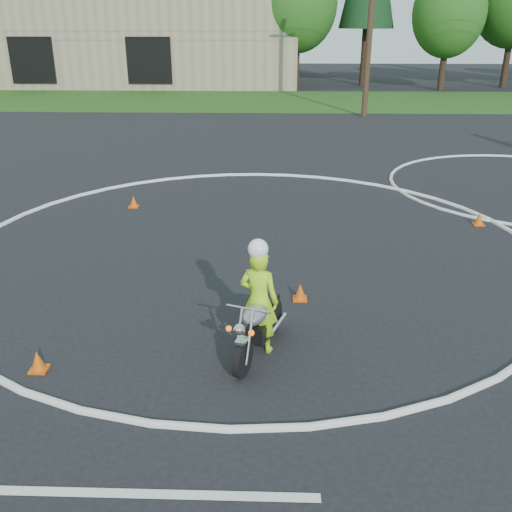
{
  "coord_description": "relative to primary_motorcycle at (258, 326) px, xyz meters",
  "views": [
    {
      "loc": [
        0.48,
        -8.39,
        4.45
      ],
      "look_at": [
        0.23,
        -0.27,
        1.1
      ],
      "focal_mm": 40.0,
      "sensor_mm": 36.0,
      "label": 1
    }
  ],
  "objects": [
    {
      "name": "rider_primary_grp",
      "position": [
        0.01,
        0.13,
        0.38
      ],
      "size": [
        0.66,
        0.54,
        1.73
      ],
      "rotation": [
        0.0,
        0.0,
        -0.34
      ],
      "color": "#AEF119",
      "rests_on": "ground"
    },
    {
      "name": "ground",
      "position": [
        -0.29,
        1.31,
        -0.45
      ],
      "size": [
        120.0,
        120.0,
        0.0
      ],
      "primitive_type": "plane",
      "color": "black",
      "rests_on": "ground"
    },
    {
      "name": "traffic_cones",
      "position": [
        3.99,
        4.93,
        -0.32
      ],
      "size": [
        16.05,
        13.01,
        0.3
      ],
      "color": "#D6500B",
      "rests_on": "ground"
    },
    {
      "name": "course_markings",
      "position": [
        1.88,
        5.66,
        -0.45
      ],
      "size": [
        19.05,
        19.05,
        0.12
      ],
      "color": "silver",
      "rests_on": "ground"
    },
    {
      "name": "grass_strip",
      "position": [
        -0.29,
        28.31,
        -0.44
      ],
      "size": [
        120.0,
        10.0,
        0.02
      ],
      "primitive_type": "cube",
      "color": "#1E4714",
      "rests_on": "ground"
    },
    {
      "name": "primary_motorcycle",
      "position": [
        0.0,
        0.0,
        0.0
      ],
      "size": [
        0.85,
        1.71,
        0.93
      ],
      "rotation": [
        0.0,
        0.0,
        -0.34
      ],
      "color": "black",
      "rests_on": "ground"
    },
    {
      "name": "utility_poles",
      "position": [
        4.71,
        22.31,
        4.74
      ],
      "size": [
        41.6,
        1.12,
        10.0
      ],
      "color": "#473321",
      "rests_on": "ground"
    },
    {
      "name": "warehouse",
      "position": [
        -18.29,
        41.3,
        3.71
      ],
      "size": [
        41.0,
        17.0,
        8.3
      ],
      "color": "tan",
      "rests_on": "ground"
    }
  ]
}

